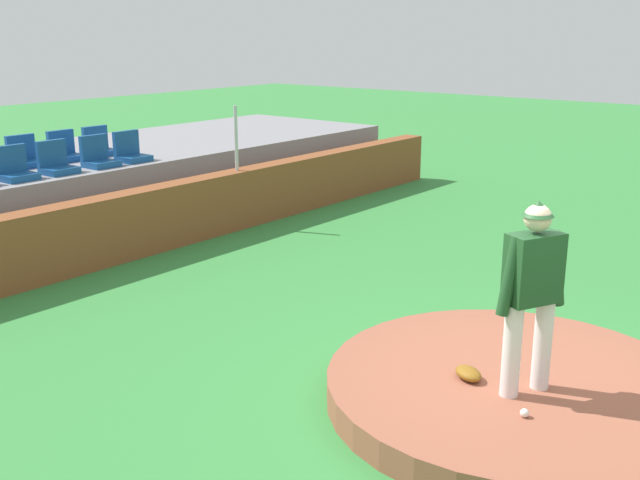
{
  "coord_description": "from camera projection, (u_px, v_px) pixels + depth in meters",
  "views": [
    {
      "loc": [
        -6.0,
        -2.55,
        3.34
      ],
      "look_at": [
        0.0,
        2.29,
        1.17
      ],
      "focal_mm": 42.17,
      "sensor_mm": 36.0,
      "label": 1
    }
  ],
  "objects": [
    {
      "name": "stadium_chair_5",
      "position": [
        130.0,
        152.0,
        12.54
      ],
      "size": [
        0.48,
        0.44,
        0.5
      ],
      "rotation": [
        0.0,
        0.0,
        3.14
      ],
      "color": "navy",
      "rests_on": "bleacher_platform"
    },
    {
      "name": "stadium_chair_2",
      "position": [
        15.0,
        169.0,
        10.99
      ],
      "size": [
        0.48,
        0.44,
        0.5
      ],
      "rotation": [
        0.0,
        0.0,
        3.14
      ],
      "color": "navy",
      "rests_on": "bleacher_platform"
    },
    {
      "name": "stadium_chair_3",
      "position": [
        56.0,
        163.0,
        11.49
      ],
      "size": [
        0.48,
        0.44,
        0.5
      ],
      "rotation": [
        0.0,
        0.0,
        3.14
      ],
      "color": "navy",
      "rests_on": "bleacher_platform"
    },
    {
      "name": "stadium_chair_9",
      "position": [
        25.0,
        157.0,
        12.06
      ],
      "size": [
        0.48,
        0.44,
        0.5
      ],
      "rotation": [
        0.0,
        0.0,
        3.14
      ],
      "color": "navy",
      "rests_on": "bleacher_platform"
    },
    {
      "name": "baseball",
      "position": [
        524.0,
        413.0,
        6.15
      ],
      "size": [
        0.07,
        0.07,
        0.07
      ],
      "primitive_type": "sphere",
      "color": "white",
      "rests_on": "pitchers_mound"
    },
    {
      "name": "fielding_glove",
      "position": [
        468.0,
        373.0,
        6.82
      ],
      "size": [
        0.32,
        0.36,
        0.11
      ],
      "primitive_type": "ellipsoid",
      "rotation": [
        0.0,
        0.0,
        4.18
      ],
      "color": "brown",
      "rests_on": "pitchers_mound"
    },
    {
      "name": "fence_post_right",
      "position": [
        236.0,
        138.0,
        12.72
      ],
      "size": [
        0.06,
        0.06,
        1.1
      ],
      "primitive_type": "cylinder",
      "color": "silver",
      "rests_on": "brick_barrier"
    },
    {
      "name": "stadium_chair_4",
      "position": [
        98.0,
        157.0,
        12.05
      ],
      "size": [
        0.48,
        0.44,
        0.5
      ],
      "rotation": [
        0.0,
        0.0,
        3.14
      ],
      "color": "navy",
      "rests_on": "bleacher_platform"
    },
    {
      "name": "pitchers_mound",
      "position": [
        513.0,
        390.0,
        6.9
      ],
      "size": [
        3.45,
        3.45,
        0.27
      ],
      "primitive_type": "cylinder",
      "color": "#97533D",
      "rests_on": "ground_plane"
    },
    {
      "name": "stadium_chair_10",
      "position": [
        65.0,
        151.0,
        12.61
      ],
      "size": [
        0.48,
        0.44,
        0.5
      ],
      "rotation": [
        0.0,
        0.0,
        3.14
      ],
      "color": "navy",
      "rests_on": "bleacher_platform"
    },
    {
      "name": "stadium_chair_11",
      "position": [
        99.0,
        146.0,
        13.14
      ],
      "size": [
        0.48,
        0.44,
        0.5
      ],
      "rotation": [
        0.0,
        0.0,
        3.14
      ],
      "color": "navy",
      "rests_on": "bleacher_platform"
    },
    {
      "name": "ground_plane",
      "position": [
        512.0,
        404.0,
        6.94
      ],
      "size": [
        60.0,
        60.0,
        0.0
      ],
      "primitive_type": "plane",
      "color": "#35843B"
    },
    {
      "name": "pitcher",
      "position": [
        532.0,
        284.0,
        6.33
      ],
      "size": [
        0.69,
        0.43,
        1.71
      ],
      "rotation": [
        0.0,
        0.0,
        -0.45
      ],
      "color": "silver",
      "rests_on": "pitchers_mound"
    },
    {
      "name": "brick_barrier",
      "position": [
        89.0,
        234.0,
        10.76
      ],
      "size": [
        17.4,
        0.4,
        1.0
      ],
      "primitive_type": "cube",
      "color": "brown",
      "rests_on": "ground_plane"
    }
  ]
}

